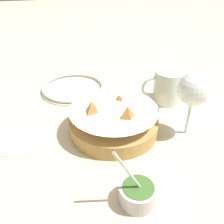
{
  "coord_description": "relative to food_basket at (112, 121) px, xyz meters",
  "views": [
    {
      "loc": [
        0.1,
        0.53,
        0.38
      ],
      "look_at": [
        0.0,
        0.04,
        0.06
      ],
      "focal_mm": 40.0,
      "sensor_mm": 36.0,
      "label": 1
    }
  ],
  "objects": [
    {
      "name": "food_basket",
      "position": [
        0.0,
        0.0,
        0.0
      ],
      "size": [
        0.22,
        0.22,
        0.09
      ],
      "color": "#B2894C",
      "rests_on": "ground_plane"
    },
    {
      "name": "ground_plane",
      "position": [
        -0.0,
        -0.04,
        -0.03
      ],
      "size": [
        4.0,
        4.0,
        0.0
      ],
      "primitive_type": "plane",
      "color": "beige"
    },
    {
      "name": "beer_mug",
      "position": [
        -0.19,
        -0.12,
        0.01
      ],
      "size": [
        0.13,
        0.09,
        0.1
      ],
      "color": "silver",
      "rests_on": "ground_plane"
    },
    {
      "name": "side_plate",
      "position": [
        0.08,
        -0.24,
        -0.02
      ],
      "size": [
        0.21,
        0.21,
        0.01
      ],
      "color": "silver",
      "rests_on": "ground_plane"
    },
    {
      "name": "sauce_cup",
      "position": [
        -0.0,
        0.21,
        -0.01
      ],
      "size": [
        0.08,
        0.07,
        0.13
      ],
      "color": "#B7B7BC",
      "rests_on": "ground_plane"
    },
    {
      "name": "wine_glass",
      "position": [
        -0.18,
        0.04,
        0.08
      ],
      "size": [
        0.08,
        0.08,
        0.16
      ],
      "color": "silver",
      "rests_on": "ground_plane"
    },
    {
      "name": "napkin",
      "position": [
        0.25,
        0.0,
        -0.03
      ],
      "size": [
        0.15,
        0.1,
        0.01
      ],
      "color": "white",
      "rests_on": "ground_plane"
    }
  ]
}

